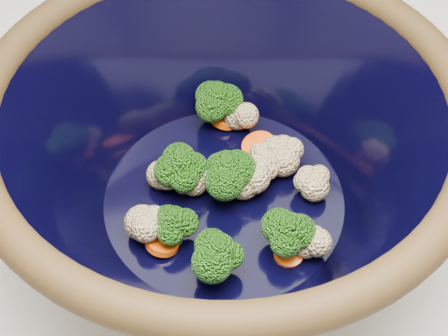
% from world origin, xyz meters
% --- Properties ---
extents(counter, '(1.20, 1.20, 0.90)m').
position_xyz_m(counter, '(0.00, 0.00, 0.45)').
color(counter, beige).
rests_on(counter, ground).
extents(mixing_bowl, '(0.39, 0.39, 0.17)m').
position_xyz_m(mixing_bowl, '(-0.09, -0.11, 0.99)').
color(mixing_bowl, black).
rests_on(mixing_bowl, counter).
extents(vegetable_pile, '(0.18, 0.21, 0.05)m').
position_xyz_m(vegetable_pile, '(-0.08, -0.11, 0.96)').
color(vegetable_pile, '#608442').
rests_on(vegetable_pile, mixing_bowl).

